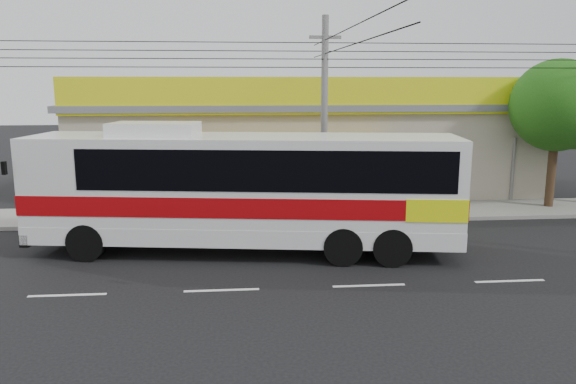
# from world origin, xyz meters

# --- Properties ---
(ground) EXTENTS (120.00, 120.00, 0.00)m
(ground) POSITION_xyz_m (0.00, 0.00, 0.00)
(ground) COLOR black
(ground) RESTS_ON ground
(sidewalk) EXTENTS (30.00, 3.20, 0.15)m
(sidewalk) POSITION_xyz_m (0.00, 6.00, 0.07)
(sidewalk) COLOR slate
(sidewalk) RESTS_ON ground
(lane_markings) EXTENTS (50.00, 0.12, 0.01)m
(lane_markings) POSITION_xyz_m (0.00, -2.50, 0.00)
(lane_markings) COLOR silver
(lane_markings) RESTS_ON ground
(storefront_building) EXTENTS (22.60, 9.20, 5.70)m
(storefront_building) POSITION_xyz_m (-0.01, 11.54, 2.30)
(storefront_building) COLOR #A49D85
(storefront_building) RESTS_ON ground
(coach_bus) EXTENTS (13.91, 4.83, 4.20)m
(coach_bus) POSITION_xyz_m (-3.13, 0.99, 2.25)
(coach_bus) COLOR silver
(coach_bus) RESTS_ON ground
(motorbike_red) EXTENTS (2.20, 1.20, 1.10)m
(motorbike_red) POSITION_xyz_m (-7.27, 6.68, 0.70)
(motorbike_red) COLOR #9B1B0B
(motorbike_red) RESTS_ON sidewalk
(motorbike_dark) EXTENTS (2.02, 1.11, 1.17)m
(motorbike_dark) POSITION_xyz_m (-10.24, 5.28, 0.74)
(motorbike_dark) COLOR black
(motorbike_dark) RESTS_ON sidewalk
(utility_pole) EXTENTS (34.00, 14.00, 7.88)m
(utility_pole) POSITION_xyz_m (-0.24, 4.29, 6.50)
(utility_pole) COLOR slate
(utility_pole) RESTS_ON ground
(tree_near) EXTENTS (3.90, 3.90, 6.47)m
(tree_near) POSITION_xyz_m (10.12, 6.03, 4.38)
(tree_near) COLOR #372516
(tree_near) RESTS_ON ground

